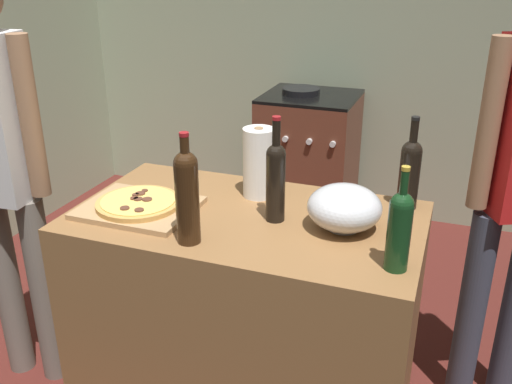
# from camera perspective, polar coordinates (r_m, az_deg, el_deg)

# --- Properties ---
(ground_plane) EXTENTS (4.36, 3.33, 0.02)m
(ground_plane) POSITION_cam_1_polar(r_m,az_deg,el_deg) (3.19, 1.40, -11.08)
(ground_plane) COLOR #511E19
(kitchen_wall_rear) EXTENTS (4.36, 0.10, 2.60)m
(kitchen_wall_rear) POSITION_cam_1_polar(r_m,az_deg,el_deg) (4.04, 8.37, 15.99)
(kitchen_wall_rear) COLOR #99A889
(kitchen_wall_rear) RESTS_ON ground_plane
(counter) EXTENTS (1.24, 0.71, 0.91)m
(counter) POSITION_cam_1_polar(r_m,az_deg,el_deg) (2.26, -0.90, -12.74)
(counter) COLOR olive
(counter) RESTS_ON ground_plane
(cutting_board) EXTENTS (0.40, 0.32, 0.02)m
(cutting_board) POSITION_cam_1_polar(r_m,az_deg,el_deg) (2.11, -11.66, -1.57)
(cutting_board) COLOR tan
(cutting_board) RESTS_ON counter
(pizza) EXTENTS (0.31, 0.31, 0.03)m
(pizza) POSITION_cam_1_polar(r_m,az_deg,el_deg) (2.10, -11.71, -1.05)
(pizza) COLOR tan
(pizza) RESTS_ON cutting_board
(mixing_bowl) EXTENTS (0.25, 0.25, 0.15)m
(mixing_bowl) POSITION_cam_1_polar(r_m,az_deg,el_deg) (1.92, 8.85, -1.57)
(mixing_bowl) COLOR #B2B2B7
(mixing_bowl) RESTS_ON counter
(paper_towel_roll) EXTENTS (0.12, 0.12, 0.27)m
(paper_towel_roll) POSITION_cam_1_polar(r_m,az_deg,el_deg) (2.15, 0.28, 2.95)
(paper_towel_roll) COLOR white
(paper_towel_roll) RESTS_ON counter
(wine_bottle_green) EXTENTS (0.07, 0.07, 0.34)m
(wine_bottle_green) POSITION_cam_1_polar(r_m,az_deg,el_deg) (2.11, 15.16, 2.11)
(wine_bottle_green) COLOR black
(wine_bottle_green) RESTS_ON counter
(wine_bottle_dark) EXTENTS (0.07, 0.07, 0.32)m
(wine_bottle_dark) POSITION_cam_1_polar(r_m,az_deg,el_deg) (1.69, 14.18, -3.47)
(wine_bottle_dark) COLOR #143819
(wine_bottle_dark) RESTS_ON counter
(wine_bottle_clear) EXTENTS (0.08, 0.08, 0.37)m
(wine_bottle_clear) POSITION_cam_1_polar(r_m,az_deg,el_deg) (1.79, -6.94, -0.14)
(wine_bottle_clear) COLOR #331E0F
(wine_bottle_clear) RESTS_ON counter
(wine_bottle_amber) EXTENTS (0.07, 0.07, 0.37)m
(wine_bottle_amber) POSITION_cam_1_polar(r_m,az_deg,el_deg) (1.94, 1.98, 1.44)
(wine_bottle_amber) COLOR black
(wine_bottle_amber) RESTS_ON counter
(stove) EXTENTS (0.60, 0.59, 0.96)m
(stove) POSITION_cam_1_polar(r_m,az_deg,el_deg) (3.87, 5.24, 3.07)
(stove) COLOR brown
(stove) RESTS_ON ground_plane
(person_in_stripes) EXTENTS (0.39, 0.22, 1.73)m
(person_in_stripes) POSITION_cam_1_polar(r_m,az_deg,el_deg) (2.44, -24.09, 2.70)
(person_in_stripes) COLOR slate
(person_in_stripes) RESTS_ON ground_plane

